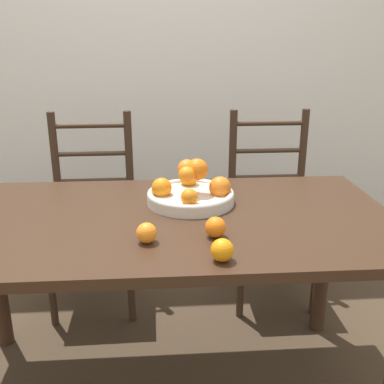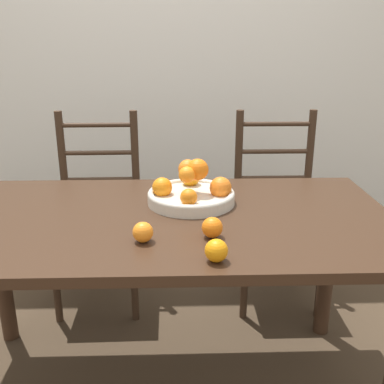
% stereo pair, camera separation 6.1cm
% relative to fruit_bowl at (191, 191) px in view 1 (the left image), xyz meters
% --- Properties ---
extents(wall_back, '(8.00, 0.06, 2.60)m').
position_rel_fruit_bowl_xyz_m(wall_back, '(-0.11, 1.31, 0.50)').
color(wall_back, silver).
rests_on(wall_back, ground_plane).
extents(dining_table, '(1.64, 0.85, 0.75)m').
position_rel_fruit_bowl_xyz_m(dining_table, '(-0.11, -0.13, -0.15)').
color(dining_table, '#382316').
rests_on(dining_table, ground_plane).
extents(fruit_bowl, '(0.33, 0.33, 0.17)m').
position_rel_fruit_bowl_xyz_m(fruit_bowl, '(0.00, 0.00, 0.00)').
color(fruit_bowl, beige).
rests_on(fruit_bowl, dining_table).
extents(orange_loose_0, '(0.07, 0.07, 0.07)m').
position_rel_fruit_bowl_xyz_m(orange_loose_0, '(0.05, -0.47, -0.01)').
color(orange_loose_0, orange).
rests_on(orange_loose_0, dining_table).
extents(orange_loose_1, '(0.07, 0.07, 0.07)m').
position_rel_fruit_bowl_xyz_m(orange_loose_1, '(0.05, -0.31, -0.01)').
color(orange_loose_1, orange).
rests_on(orange_loose_1, dining_table).
extents(orange_loose_2, '(0.06, 0.06, 0.06)m').
position_rel_fruit_bowl_xyz_m(orange_loose_2, '(-0.16, -0.34, -0.01)').
color(orange_loose_2, orange).
rests_on(orange_loose_2, dining_table).
extents(chair_left, '(0.43, 0.41, 0.99)m').
position_rel_fruit_bowl_xyz_m(chair_left, '(-0.46, 0.57, -0.32)').
color(chair_left, '#382619').
rests_on(chair_left, ground_plane).
extents(chair_right, '(0.42, 0.40, 0.99)m').
position_rel_fruit_bowl_xyz_m(chair_right, '(0.46, 0.57, -0.32)').
color(chair_right, '#382619').
rests_on(chair_right, ground_plane).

